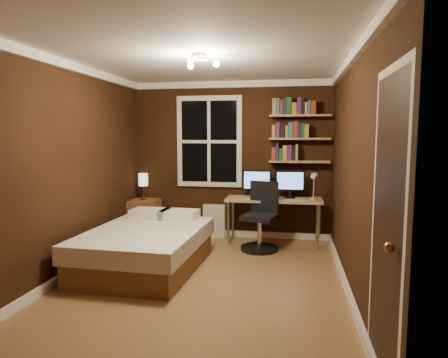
% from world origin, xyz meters
% --- Properties ---
extents(floor, '(4.20, 4.20, 0.00)m').
position_xyz_m(floor, '(0.00, 0.00, 0.00)').
color(floor, brown).
rests_on(floor, ground).
extents(wall_back, '(3.20, 0.04, 2.50)m').
position_xyz_m(wall_back, '(0.00, 2.10, 1.25)').
color(wall_back, black).
rests_on(wall_back, ground).
extents(wall_left, '(0.04, 4.20, 2.50)m').
position_xyz_m(wall_left, '(-1.60, 0.00, 1.25)').
color(wall_left, black).
rests_on(wall_left, ground).
extents(wall_right, '(0.04, 4.20, 2.50)m').
position_xyz_m(wall_right, '(1.60, 0.00, 1.25)').
color(wall_right, black).
rests_on(wall_right, ground).
extents(ceiling, '(3.20, 4.20, 0.02)m').
position_xyz_m(ceiling, '(0.00, 0.00, 2.50)').
color(ceiling, white).
rests_on(ceiling, wall_back).
extents(window, '(1.06, 0.06, 1.46)m').
position_xyz_m(window, '(-0.35, 2.06, 1.55)').
color(window, white).
rests_on(window, wall_back).
extents(door, '(0.03, 0.82, 2.05)m').
position_xyz_m(door, '(1.59, -1.55, 1.02)').
color(door, black).
rests_on(door, ground).
extents(door_knob, '(0.06, 0.06, 0.06)m').
position_xyz_m(door_knob, '(1.55, -1.85, 1.00)').
color(door_knob, '#B98943').
rests_on(door_knob, door).
extents(ceiling_fixture, '(0.44, 0.44, 0.18)m').
position_xyz_m(ceiling_fixture, '(0.00, -0.10, 2.40)').
color(ceiling_fixture, beige).
rests_on(ceiling_fixture, ceiling).
extents(bookshelf_lower, '(0.92, 0.22, 0.03)m').
position_xyz_m(bookshelf_lower, '(1.08, 1.98, 1.25)').
color(bookshelf_lower, tan).
rests_on(bookshelf_lower, wall_back).
extents(books_row_lower, '(0.42, 0.16, 0.23)m').
position_xyz_m(books_row_lower, '(1.08, 1.98, 1.38)').
color(books_row_lower, maroon).
rests_on(books_row_lower, bookshelf_lower).
extents(bookshelf_middle, '(0.92, 0.22, 0.03)m').
position_xyz_m(bookshelf_middle, '(1.08, 1.98, 1.60)').
color(bookshelf_middle, tan).
rests_on(bookshelf_middle, wall_back).
extents(books_row_middle, '(0.54, 0.16, 0.23)m').
position_xyz_m(books_row_middle, '(1.08, 1.98, 1.73)').
color(books_row_middle, navy).
rests_on(books_row_middle, bookshelf_middle).
extents(bookshelf_upper, '(0.92, 0.22, 0.03)m').
position_xyz_m(bookshelf_upper, '(1.08, 1.98, 1.95)').
color(bookshelf_upper, tan).
rests_on(bookshelf_upper, wall_back).
extents(books_row_upper, '(0.66, 0.16, 0.23)m').
position_xyz_m(books_row_upper, '(1.08, 1.98, 2.08)').
color(books_row_upper, '#245223').
rests_on(books_row_upper, bookshelf_upper).
extents(bed, '(1.38, 1.87, 0.62)m').
position_xyz_m(bed, '(-0.80, 0.34, 0.26)').
color(bed, brown).
rests_on(bed, ground).
extents(nightstand, '(0.51, 0.51, 0.60)m').
position_xyz_m(nightstand, '(-1.41, 1.85, 0.30)').
color(nightstand, brown).
rests_on(nightstand, ground).
extents(bedside_lamp, '(0.15, 0.15, 0.43)m').
position_xyz_m(bedside_lamp, '(-1.41, 1.85, 0.82)').
color(bedside_lamp, silver).
rests_on(bedside_lamp, nightstand).
extents(radiator, '(0.35, 0.12, 0.53)m').
position_xyz_m(radiator, '(-0.26, 2.00, 0.27)').
color(radiator, silver).
rests_on(radiator, ground).
extents(desk, '(1.46, 0.55, 0.69)m').
position_xyz_m(desk, '(0.71, 1.81, 0.63)').
color(desk, tan).
rests_on(desk, ground).
extents(monitor_left, '(0.44, 0.12, 0.42)m').
position_xyz_m(monitor_left, '(0.44, 1.88, 0.90)').
color(monitor_left, black).
rests_on(monitor_left, desk).
extents(monitor_right, '(0.44, 0.12, 0.42)m').
position_xyz_m(monitor_right, '(0.95, 1.88, 0.90)').
color(monitor_right, black).
rests_on(monitor_right, desk).
extents(desk_lamp, '(0.14, 0.32, 0.44)m').
position_xyz_m(desk_lamp, '(1.30, 1.70, 0.91)').
color(desk_lamp, silver).
rests_on(desk_lamp, desk).
extents(office_chair, '(0.54, 0.54, 0.98)m').
position_xyz_m(office_chair, '(0.54, 1.40, 0.37)').
color(office_chair, black).
rests_on(office_chair, ground).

